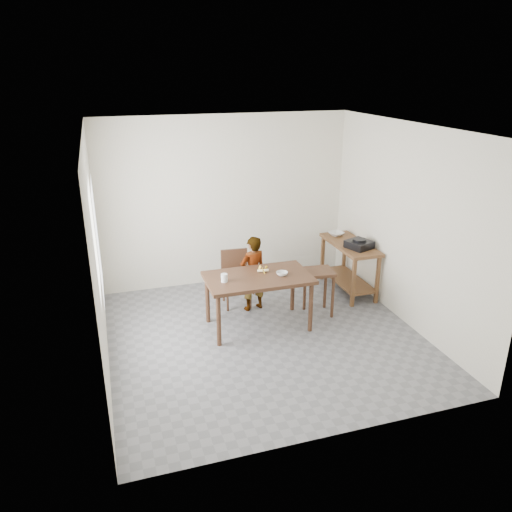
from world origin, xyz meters
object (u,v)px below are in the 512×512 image
object	(u,v)px
prep_counter	(349,267)
dining_chair	(237,279)
stool	(319,292)
child	(253,274)
dining_table	(258,302)

from	to	relation	value
prep_counter	dining_chair	xyz separation A→B (m)	(-1.82, 0.03, 0.01)
dining_chair	stool	size ratio (longest dim) A/B	1.22
child	stool	size ratio (longest dim) A/B	1.67
dining_table	dining_chair	xyz separation A→B (m)	(-0.10, 0.73, 0.04)
dining_table	child	size ratio (longest dim) A/B	1.24
prep_counter	dining_chair	distance (m)	1.82
dining_chair	stool	bearing A→B (deg)	-26.52
dining_table	stool	bearing A→B (deg)	6.76
stool	child	bearing A→B (deg)	153.73
stool	dining_table	bearing A→B (deg)	-173.24
prep_counter	stool	world-z (taller)	prep_counter
dining_table	dining_chair	size ratio (longest dim) A/B	1.70
dining_table	stool	world-z (taller)	dining_table
dining_table	prep_counter	distance (m)	1.86
prep_counter	stool	distance (m)	0.98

